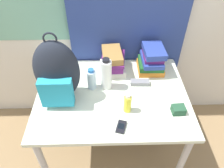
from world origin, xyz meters
TOP-DOWN VIEW (x-y plane):
  - curtain_blue at (0.14, 0.90)m, footprint 0.98×0.04m
  - desk at (0.00, 0.44)m, footprint 1.15×0.87m
  - backpack at (-0.38, 0.42)m, footprint 0.32×0.25m
  - book_stack_left at (0.01, 0.72)m, footprint 0.22×0.27m
  - book_stack_center at (0.34, 0.72)m, footprint 0.21×0.26m
  - water_bottle at (-0.15, 0.51)m, footprint 0.07×0.07m
  - sports_bottle at (-0.04, 0.52)m, footprint 0.08×0.08m
  - sunscreen_bottle at (0.10, 0.27)m, footprint 0.05×0.05m
  - cell_phone at (0.05, 0.12)m, footprint 0.08×0.11m
  - sunglasses_case at (0.23, 0.54)m, footprint 0.15×0.06m
  - camera_pouch at (0.46, 0.24)m, footprint 0.09×0.08m

SIDE VIEW (x-z plane):
  - desk at x=0.00m, z-range 0.27..0.98m
  - cell_phone at x=0.05m, z-range 0.71..0.73m
  - sunglasses_case at x=0.23m, z-range 0.71..0.75m
  - camera_pouch at x=0.46m, z-range 0.71..0.76m
  - sunscreen_bottle at x=0.10m, z-range 0.70..0.86m
  - water_bottle at x=-0.15m, z-range 0.70..0.89m
  - book_stack_left at x=0.01m, z-range 0.71..0.90m
  - book_stack_center at x=0.34m, z-range 0.71..0.93m
  - sports_bottle at x=-0.04m, z-range 0.70..0.97m
  - backpack at x=-0.38m, z-range 0.67..1.21m
  - curtain_blue at x=0.14m, z-range 0.00..2.50m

